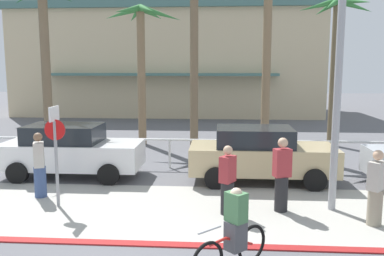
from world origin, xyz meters
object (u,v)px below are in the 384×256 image
Objects in this scene: stop_sign_bike_lane at (55,142)px; pedestrian_1 at (282,177)px; streetlight_curb at (344,33)px; pedestrian_0 at (376,191)px; palm_tree_4 at (194,15)px; palm_tree_3 at (141,42)px; palm_tree_5 at (268,15)px; palm_tree_2 at (43,26)px; car_tan_2 at (260,154)px; pedestrian_3 at (40,168)px; pedestrian_2 at (227,183)px; car_white_1 at (71,150)px; cyclist_red_0 at (234,232)px; palm_tree_6 at (336,38)px.

pedestrian_1 is at bearing 0.56° from stop_sign_bike_lane.
pedestrian_0 is at bearing -47.80° from streetlight_curb.
pedestrian_1 is at bearing -71.95° from palm_tree_4.
palm_tree_3 is 3.60× the size of pedestrian_0.
palm_tree_5 is (5.98, 7.87, 3.93)m from stop_sign_bike_lane.
palm_tree_2 reaches higher than pedestrian_0.
pedestrian_3 reaches higher than car_tan_2.
palm_tree_4 is at bearing 70.28° from stop_sign_bike_lane.
car_tan_2 is 3.13m from pedestrian_2.
car_white_1 is at bearing 103.81° from stop_sign_bike_lane.
streetlight_curb is 4.34× the size of pedestrian_0.
pedestrian_1 is at bearing 67.42° from cyclist_red_0.
palm_tree_5 reaches higher than cyclist_red_0.
pedestrian_2 is at bearing 91.46° from cyclist_red_0.
cyclist_red_0 is 2.69m from pedestrian_2.
palm_tree_4 and palm_tree_5 have the same top height.
palm_tree_6 is (8.48, 0.23, 0.15)m from palm_tree_3.
streetlight_curb is at bearing -83.70° from palm_tree_5.
pedestrian_3 reaches higher than pedestrian_2.
streetlight_curb reaches higher than car_white_1.
pedestrian_2 is at bearing -67.24° from palm_tree_3.
stop_sign_bike_lane is 0.41× the size of palm_tree_3.
palm_tree_3 reaches higher than car_tan_2.
stop_sign_bike_lane is 1.51× the size of pedestrian_2.
palm_tree_2 is 8.98m from palm_tree_5.
car_white_1 is 5.87m from pedestrian_2.
pedestrian_2 is at bearing -3.38° from stop_sign_bike_lane.
pedestrian_2 is (4.26, -0.25, -0.90)m from stop_sign_bike_lane.
stop_sign_bike_lane is 1.39× the size of pedestrian_1.
pedestrian_3 is (-6.76, -7.15, -4.78)m from palm_tree_5.
car_white_1 is 6.01m from car_tan_2.
palm_tree_6 is 3.63× the size of pedestrian_3.
stop_sign_bike_lane reaches higher than pedestrian_1.
palm_tree_2 reaches higher than palm_tree_3.
palm_tree_6 reaches higher than pedestrian_1.
pedestrian_2 is (-4.78, -9.06, -3.97)m from palm_tree_6.
pedestrian_3 is at bearing -133.38° from palm_tree_5.
pedestrian_1 is (6.28, -2.82, -0.01)m from car_white_1.
cyclist_red_0 is at bearing -145.08° from pedestrian_0.
car_white_1 is (-6.69, -4.99, -4.74)m from palm_tree_5.
palm_tree_3 is 8.82m from pedestrian_3.
car_tan_2 is at bearing -1.76° from car_white_1.
palm_tree_5 reaches higher than stop_sign_bike_lane.
pedestrian_1 is 6.38m from pedestrian_3.
pedestrian_2 is at bearing -109.55° from car_tan_2.
palm_tree_4 is (5.73, 2.07, 0.60)m from palm_tree_2.
pedestrian_2 is (4.96, -3.13, -0.09)m from car_white_1.
palm_tree_2 is 3.98× the size of pedestrian_2.
palm_tree_4 is at bearing 55.50° from car_white_1.
pedestrian_0 is (10.32, -6.82, -4.27)m from palm_tree_2.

